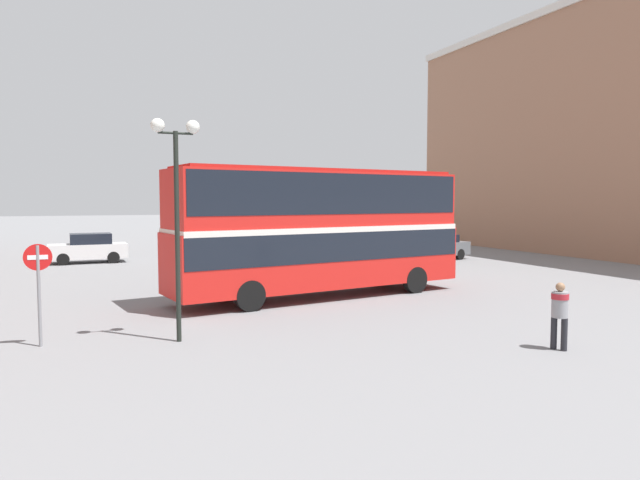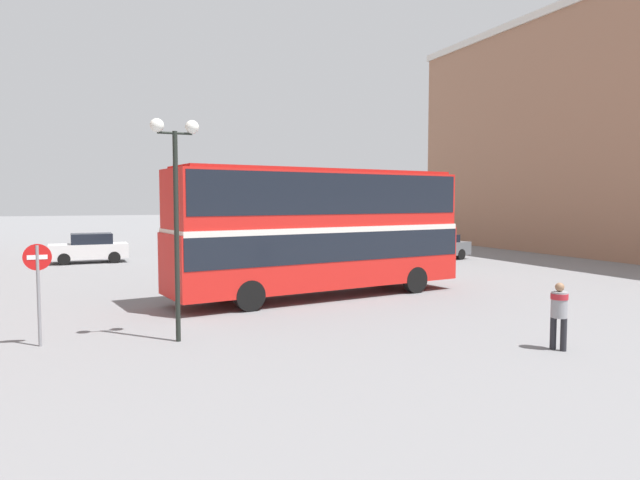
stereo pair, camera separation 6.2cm
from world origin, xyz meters
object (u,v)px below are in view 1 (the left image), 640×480
at_px(parked_car_kerb_far, 89,248).
at_px(street_lamp_twin_globe, 176,180).
at_px(pedestrian_foreground, 560,309).
at_px(parked_car_kerb_near, 434,247).
at_px(no_entry_sign, 38,278).
at_px(double_decker_bus, 320,225).

relative_size(parked_car_kerb_far, street_lamp_twin_globe, 0.76).
xyz_separation_m(pedestrian_foreground, street_lamp_twin_globe, (-8.10, 4.31, 3.02)).
bearing_deg(parked_car_kerb_far, parked_car_kerb_near, 159.79).
bearing_deg(pedestrian_foreground, no_entry_sign, -47.70).
bearing_deg(parked_car_kerb_far, no_entry_sign, 84.36).
height_order(pedestrian_foreground, street_lamp_twin_globe, street_lamp_twin_globe).
bearing_deg(parked_car_kerb_near, street_lamp_twin_globe, 25.22).
bearing_deg(street_lamp_twin_globe, parked_car_kerb_near, 39.15).
bearing_deg(street_lamp_twin_globe, double_decker_bus, 38.79).
relative_size(parked_car_kerb_near, parked_car_kerb_far, 1.17).
bearing_deg(double_decker_bus, pedestrian_foreground, -84.26).
relative_size(double_decker_bus, no_entry_sign, 4.56).
height_order(pedestrian_foreground, parked_car_kerb_far, parked_car_kerb_far).
relative_size(double_decker_bus, street_lamp_twin_globe, 2.06).
bearing_deg(double_decker_bus, no_entry_sign, -165.32).
distance_m(double_decker_bus, street_lamp_twin_globe, 7.57).
height_order(double_decker_bus, street_lamp_twin_globe, street_lamp_twin_globe).
distance_m(pedestrian_foreground, no_entry_sign, 12.39).
height_order(parked_car_kerb_near, parked_car_kerb_far, parked_car_kerb_far).
relative_size(pedestrian_foreground, street_lamp_twin_globe, 0.29).
distance_m(parked_car_kerb_near, parked_car_kerb_far, 19.72).
bearing_deg(no_entry_sign, pedestrian_foreground, -24.47).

